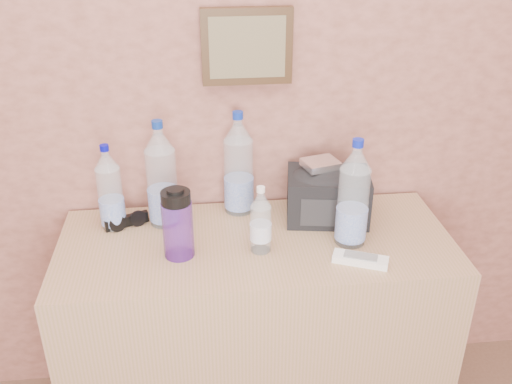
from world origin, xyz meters
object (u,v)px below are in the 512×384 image
Objects in this scene: dresser at (256,335)px; nalgene_bottle at (178,223)px; sunglasses at (127,221)px; ac_remote at (360,260)px; pet_large_b at (162,179)px; pet_small at (261,223)px; pet_large_a at (110,192)px; foil_packet at (321,164)px; toiletry_bag at (328,193)px; pet_large_d at (353,199)px; pet_large_c at (239,169)px.

nalgene_bottle is (-0.25, -0.06, 0.53)m from dresser.
sunglasses is 0.81m from ac_remote.
pet_small is (0.31, -0.21, -0.07)m from pet_large_b.
foil_packet is (0.72, -0.01, 0.07)m from pet_large_a.
pet_small is 1.34× the size of ac_remote.
pet_small is 0.97× the size of nalgene_bottle.
sunglasses reaches higher than dresser.
toiletry_bag is at bearing 19.50° from nalgene_bottle.
foil_packet is at bearing 125.78° from ac_remote.
pet_small is at bearing -176.57° from pet_large_d.
pet_large_b reaches higher than nalgene_bottle.
pet_small is 0.32m from toiletry_bag.
pet_large_b is 0.38m from pet_small.
nalgene_bottle is 0.54m from foil_packet.
ac_remote is at bearing -28.09° from dresser.
pet_large_c reaches higher than nalgene_bottle.
toiletry_bag is at bearing 25.60° from dresser.
pet_large_b is 0.64m from pet_large_d.
pet_large_c is 3.25× the size of foil_packet.
pet_small reaches higher than ac_remote.
pet_small reaches higher than dresser.
pet_large_a is 0.81m from pet_large_d.
toiletry_bag reaches higher than dresser.
pet_large_a is 1.29× the size of nalgene_bottle.
pet_large_c is 0.35m from nalgene_bottle.
pet_large_d reaches higher than pet_large_a.
pet_large_c is 1.65× the size of pet_small.
pet_large_a is 0.45m from pet_large_c.
toiletry_bag is at bearing 103.56° from pet_large_d.
pet_large_b is 0.71m from ac_remote.
pet_large_a is at bearing 137.88° from nalgene_bottle.
foil_packet is at bearing -14.59° from pet_large_c.
sunglasses is (-0.44, 0.20, -0.08)m from pet_small.
toiletry_bag is (0.30, -0.09, -0.07)m from pet_large_c.
ac_remote is at bearing -27.61° from pet_large_b.
pet_large_d is 0.56m from nalgene_bottle.
sunglasses is (-0.13, -0.01, -0.15)m from pet_large_b.
dresser is 3.47× the size of pet_large_b.
pet_large_c is (0.44, 0.07, 0.03)m from pet_large_a.
dresser is 0.67m from pet_large_b.
pet_large_c is 1.03× the size of pet_large_d.
pet_small is at bearing -82.20° from dresser.
pet_large_a reaches higher than toiletry_bag.
pet_large_d is 0.19m from toiletry_bag.
dresser is 4.32× the size of pet_large_a.
ac_remote is (0.31, -0.16, 0.42)m from dresser.
pet_large_c reaches higher than toiletry_bag.
pet_large_a is 1.08× the size of toiletry_bag.
pet_large_a is at bearing 166.46° from pet_large_d.
foil_packet is (0.28, -0.07, 0.04)m from pet_large_c.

